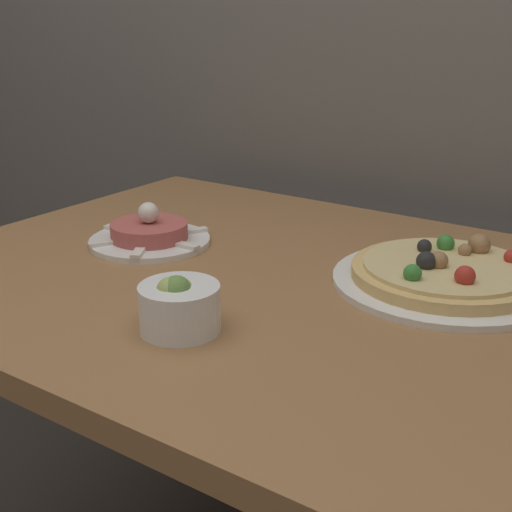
% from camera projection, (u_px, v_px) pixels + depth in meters
% --- Properties ---
extents(dining_table, '(1.03, 0.82, 0.75)m').
position_uv_depth(dining_table, '(258.00, 342.00, 1.10)').
color(dining_table, olive).
rests_on(dining_table, ground_plane).
extents(pizza_plate, '(0.32, 0.32, 0.06)m').
position_uv_depth(pizza_plate, '(446.00, 274.00, 1.02)').
color(pizza_plate, white).
rests_on(pizza_plate, dining_table).
extents(tartare_plate, '(0.20, 0.20, 0.07)m').
position_uv_depth(tartare_plate, '(149.00, 235.00, 1.19)').
color(tartare_plate, white).
rests_on(tartare_plate, dining_table).
extents(small_bowl, '(0.10, 0.10, 0.07)m').
position_uv_depth(small_bowl, '(179.00, 306.00, 0.87)').
color(small_bowl, white).
rests_on(small_bowl, dining_table).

